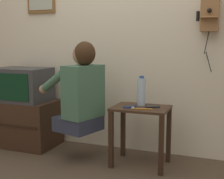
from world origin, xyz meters
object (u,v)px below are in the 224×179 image
at_px(cell_phone_held, 130,107).
at_px(water_bottle, 141,91).
at_px(cell_phone_spare, 152,107).
at_px(television, 22,85).
at_px(wall_phone_antique, 210,13).
at_px(toothbrush, 140,109).
at_px(person, 81,91).

height_order(cell_phone_held, water_bottle, water_bottle).
bearing_deg(cell_phone_spare, television, -121.97).
bearing_deg(water_bottle, wall_phone_antique, 23.27).
relative_size(wall_phone_antique, toothbrush, 4.03).
relative_size(person, wall_phone_antique, 1.17).
xyz_separation_m(person, toothbrush, (0.59, -0.01, -0.13)).
height_order(water_bottle, toothbrush, water_bottle).
height_order(person, cell_phone_spare, person).
xyz_separation_m(wall_phone_antique, water_bottle, (-0.57, -0.24, -0.72)).
bearing_deg(water_bottle, toothbrush, -76.53).
relative_size(cell_phone_spare, toothbrush, 0.76).
bearing_deg(water_bottle, cell_phone_spare, -28.50).
height_order(television, water_bottle, television).
bearing_deg(toothbrush, television, 66.73).
distance_m(wall_phone_antique, cell_phone_spare, 1.00).
bearing_deg(cell_phone_spare, wall_phone_antique, 95.72).
height_order(person, television, person).
height_order(cell_phone_held, toothbrush, toothbrush).
xyz_separation_m(person, television, (-0.82, 0.19, 0.00)).
distance_m(television, cell_phone_held, 1.31).
xyz_separation_m(water_bottle, toothbrush, (0.05, -0.20, -0.12)).
bearing_deg(wall_phone_antique, water_bottle, -156.73).
bearing_deg(wall_phone_antique, cell_phone_held, -149.21).
distance_m(cell_phone_held, cell_phone_spare, 0.20).
relative_size(wall_phone_antique, water_bottle, 2.63).
relative_size(cell_phone_held, water_bottle, 0.49).
bearing_deg(television, cell_phone_spare, -2.61).
distance_m(person, wall_phone_antique, 1.39).
bearing_deg(toothbrush, cell_phone_spare, -46.26).
height_order(person, water_bottle, person).
distance_m(water_bottle, toothbrush, 0.24).
height_order(wall_phone_antique, cell_phone_held, wall_phone_antique).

